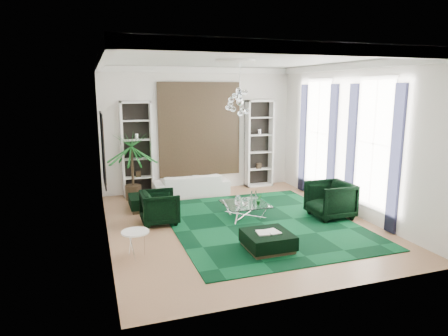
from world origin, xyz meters
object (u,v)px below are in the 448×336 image
object	(u,v)px
armchair_right	(330,200)
ottoman_front	(268,241)
coffee_table	(245,210)
side_table	(136,245)
sofa	(191,185)
ottoman_side	(146,202)
armchair_left	(160,207)
palm	(132,157)

from	to	relation	value
armchair_right	ottoman_front	world-z (taller)	armchair_right
coffee_table	side_table	size ratio (longest dim) A/B	2.03
sofa	ottoman_front	size ratio (longest dim) A/B	2.48
coffee_table	ottoman_side	xyz separation A→B (m)	(-2.24, 1.49, 0.01)
ottoman_front	ottoman_side	bearing A→B (deg)	118.63
coffee_table	armchair_left	bearing A→B (deg)	173.15
coffee_table	side_table	xyz separation A→B (m)	(-2.84, -1.54, 0.07)
armchair_right	ottoman_side	size ratio (longest dim) A/B	1.17
ottoman_side	ottoman_front	size ratio (longest dim) A/B	0.95
armchair_left	side_table	distance (m)	1.95
armchair_left	coffee_table	xyz separation A→B (m)	(2.08, -0.25, -0.21)
side_table	palm	world-z (taller)	palm
coffee_table	ottoman_front	distance (m)	2.05
sofa	ottoman_side	size ratio (longest dim) A/B	2.62
armchair_left	ottoman_side	distance (m)	1.27
palm	armchair_right	bearing A→B (deg)	-36.17
armchair_right	sofa	bearing A→B (deg)	-138.41
armchair_right	palm	world-z (taller)	palm
armchair_left	ottoman_front	bearing A→B (deg)	-142.23
coffee_table	palm	bearing A→B (deg)	133.21
armchair_left	side_table	bearing A→B (deg)	156.98
armchair_right	ottoman_side	bearing A→B (deg)	-116.79
coffee_table	ottoman_front	world-z (taller)	coffee_table
armchair_left	side_table	world-z (taller)	armchair_left
armchair_right	side_table	size ratio (longest dim) A/B	1.88
ottoman_front	side_table	bearing A→B (deg)	169.29
armchair_left	ottoman_front	xyz separation A→B (m)	(1.76, -2.27, -0.21)
armchair_left	side_table	xyz separation A→B (m)	(-0.76, -1.79, -0.14)
armchair_right	ottoman_front	distance (m)	2.71
coffee_table	ottoman_side	distance (m)	2.69
armchair_right	palm	xyz separation A→B (m)	(-4.45, 3.25, 0.80)
ottoman_side	sofa	bearing A→B (deg)	33.76
coffee_table	palm	xyz separation A→B (m)	(-2.45, 2.60, 1.07)
coffee_table	ottoman_front	xyz separation A→B (m)	(-0.32, -2.02, -0.00)
sofa	coffee_table	size ratio (longest dim) A/B	2.09
armchair_right	side_table	xyz separation A→B (m)	(-4.84, -0.89, -0.20)
coffee_table	palm	size ratio (longest dim) A/B	0.43
armchair_right	coffee_table	distance (m)	2.12
sofa	palm	distance (m)	1.92
ottoman_front	palm	bearing A→B (deg)	114.69
armchair_left	armchair_right	world-z (taller)	armchair_right
armchair_right	side_table	bearing A→B (deg)	-79.54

